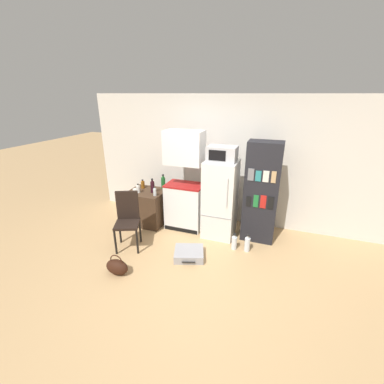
{
  "coord_description": "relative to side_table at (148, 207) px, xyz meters",
  "views": [
    {
      "loc": [
        1.04,
        -3.01,
        2.57
      ],
      "look_at": [
        -0.37,
        0.85,
        0.99
      ],
      "focal_mm": 24.0,
      "sensor_mm": 36.0,
      "label": 1
    }
  ],
  "objects": [
    {
      "name": "microwave",
      "position": [
        1.53,
        0.03,
        1.24
      ],
      "size": [
        0.51,
        0.35,
        0.26
      ],
      "color": "#B7B7BC",
      "rests_on": "refrigerator"
    },
    {
      "name": "bottle_green_tall",
      "position": [
        0.26,
        0.26,
        0.48
      ],
      "size": [
        0.09,
        0.09,
        0.31
      ],
      "color": "#1E6028",
      "rests_on": "side_table"
    },
    {
      "name": "water_bottle_middle",
      "position": [
        1.92,
        -0.39,
        -0.22
      ],
      "size": [
        0.09,
        0.09,
        0.3
      ],
      "color": "silver",
      "rests_on": "ground_plane"
    },
    {
      "name": "chair",
      "position": [
        0.12,
        -0.9,
        0.23
      ],
      "size": [
        0.52,
        0.53,
        1.01
      ],
      "rotation": [
        0.0,
        0.0,
        0.4
      ],
      "color": "black",
      "rests_on": "ground_plane"
    },
    {
      "name": "water_bottle_front",
      "position": [
        2.14,
        -0.37,
        -0.22
      ],
      "size": [
        0.09,
        0.09,
        0.32
      ],
      "color": "silver",
      "rests_on": "ground_plane"
    },
    {
      "name": "kitchen_hutch",
      "position": [
        0.8,
        0.09,
        0.54
      ],
      "size": [
        0.73,
        0.49,
        1.95
      ],
      "color": "white",
      "rests_on": "ground_plane"
    },
    {
      "name": "bottle_clear_short",
      "position": [
        0.28,
        -0.17,
        0.43
      ],
      "size": [
        0.06,
        0.06,
        0.18
      ],
      "color": "silver",
      "rests_on": "side_table"
    },
    {
      "name": "wall_back",
      "position": [
        1.71,
        0.73,
        0.93
      ],
      "size": [
        6.4,
        0.1,
        2.57
      ],
      "color": "silver",
      "rests_on": "ground_plane"
    },
    {
      "name": "ground_plane",
      "position": [
        1.51,
        -1.27,
        -0.35
      ],
      "size": [
        24.0,
        24.0,
        0.0
      ],
      "primitive_type": "plane",
      "color": "tan"
    },
    {
      "name": "handbag",
      "position": [
        0.39,
        -1.66,
        -0.23
      ],
      "size": [
        0.36,
        0.2,
        0.33
      ],
      "color": "#33190F",
      "rests_on": "ground_plane"
    },
    {
      "name": "bottle_milk_white",
      "position": [
        -0.11,
        -0.13,
        0.43
      ],
      "size": [
        0.08,
        0.08,
        0.18
      ],
      "color": "white",
      "rests_on": "side_table"
    },
    {
      "name": "suitcase_large_flat",
      "position": [
        1.26,
        -0.89,
        -0.29
      ],
      "size": [
        0.59,
        0.56,
        0.13
      ],
      "rotation": [
        0.0,
        0.0,
        0.32
      ],
      "color": "#99999E",
      "rests_on": "ground_plane"
    },
    {
      "name": "bottle_amber_beer",
      "position": [
        -0.16,
        0.14,
        0.43
      ],
      "size": [
        0.08,
        0.08,
        0.19
      ],
      "color": "brown",
      "rests_on": "side_table"
    },
    {
      "name": "bowl",
      "position": [
        -0.23,
        -0.05,
        0.37
      ],
      "size": [
        0.12,
        0.12,
        0.03
      ],
      "color": "silver",
      "rests_on": "side_table"
    },
    {
      "name": "bottle_wine_dark",
      "position": [
        0.15,
        -0.02,
        0.47
      ],
      "size": [
        0.08,
        0.08,
        0.29
      ],
      "color": "black",
      "rests_on": "side_table"
    },
    {
      "name": "refrigerator",
      "position": [
        1.53,
        0.03,
        0.38
      ],
      "size": [
        0.58,
        0.61,
        1.46
      ],
      "color": "silver",
      "rests_on": "ground_plane"
    },
    {
      "name": "bookshelf",
      "position": [
        2.25,
        0.13,
        0.56
      ],
      "size": [
        0.59,
        0.4,
        1.83
      ],
      "color": "black",
      "rests_on": "ground_plane"
    },
    {
      "name": "side_table",
      "position": [
        0.0,
        0.0,
        0.0
      ],
      "size": [
        0.73,
        0.65,
        0.7
      ],
      "color": "#422D1E",
      "rests_on": "ground_plane"
    }
  ]
}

